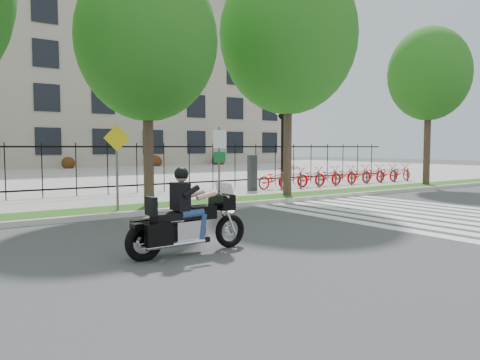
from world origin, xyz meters
TOP-DOWN VIEW (x-y plane):
  - ground at (0.00, 0.00)m, footprint 120.00×120.00m
  - curb at (0.00, 4.10)m, footprint 60.00×0.20m
  - grass_verge at (0.00, 4.95)m, footprint 60.00×1.50m
  - sidewalk at (0.00, 7.45)m, footprint 60.00×3.50m
  - plaza at (0.00, 25.00)m, footprint 80.00×34.00m
  - crosswalk_stripes at (4.83, 0.00)m, footprint 5.70×8.00m
  - iron_fence at (0.00, 9.20)m, footprint 30.00×0.06m
  - lamp_post_right at (10.00, 12.00)m, footprint 1.06×0.70m
  - street_tree_1 at (-1.38, 4.95)m, footprint 4.32×4.32m
  - street_tree_2 at (4.30, 4.95)m, footprint 5.15×5.15m
  - street_tree_3 at (13.31, 4.95)m, footprint 3.92×3.92m
  - bike_share_station at (9.82, 7.20)m, footprint 11.04×0.84m
  - sign_pole_regulatory at (0.99, 4.58)m, footprint 0.50×0.09m
  - sign_pole_warning at (-2.53, 4.58)m, footprint 0.78×0.09m
  - motorcycle_rider at (-3.24, -0.97)m, footprint 2.54×0.75m

SIDE VIEW (x-z plane):
  - ground at x=0.00m, z-range 0.00..0.00m
  - crosswalk_stripes at x=4.83m, z-range 0.00..0.01m
  - plaza at x=0.00m, z-range 0.00..0.10m
  - curb at x=0.00m, z-range 0.00..0.15m
  - grass_verge at x=0.00m, z-range 0.00..0.15m
  - sidewalk at x=0.00m, z-range 0.00..0.15m
  - bike_share_station at x=9.82m, z-range -0.14..1.36m
  - motorcycle_rider at x=-3.24m, z-range -0.33..1.63m
  - iron_fence at x=0.00m, z-range 0.15..2.15m
  - sign_pole_regulatory at x=0.99m, z-range 0.49..2.99m
  - sign_pole_warning at x=-2.53m, z-range 0.50..2.99m
  - lamp_post_right at x=10.00m, z-range 1.08..5.33m
  - street_tree_1 at x=-1.38m, z-range 1.45..9.06m
  - street_tree_3 at x=13.31m, z-range 1.69..9.34m
  - street_tree_2 at x=4.30m, z-range 1.67..10.66m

